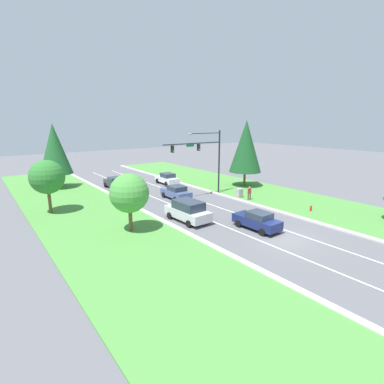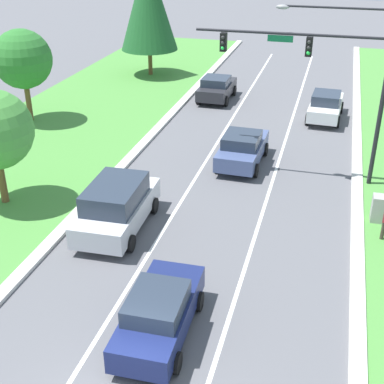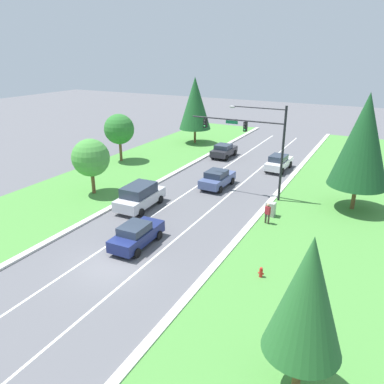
{
  "view_description": "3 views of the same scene",
  "coord_description": "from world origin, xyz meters",
  "px_view_note": "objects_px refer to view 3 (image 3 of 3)",
  "views": [
    {
      "loc": [
        -19.36,
        -13.89,
        9.32
      ],
      "look_at": [
        -0.08,
        12.25,
        1.53
      ],
      "focal_mm": 28.0,
      "sensor_mm": 36.0,
      "label": 1
    },
    {
      "loc": [
        4.11,
        -8.86,
        11.09
      ],
      "look_at": [
        -0.89,
        9.43,
        1.34
      ],
      "focal_mm": 50.0,
      "sensor_mm": 36.0,
      "label": 2
    },
    {
      "loc": [
        13.47,
        -15.17,
        12.25
      ],
      "look_at": [
        0.64,
        9.3,
        1.73
      ],
      "focal_mm": 35.0,
      "sensor_mm": 36.0,
      "label": 3
    }
  ],
  "objects_px": {
    "slate_blue_sedan": "(217,179)",
    "charcoal_sedan": "(224,151)",
    "oak_near_left_tree": "(119,129)",
    "pedestrian": "(268,213)",
    "navy_sedan": "(137,235)",
    "utility_cabinet": "(271,210)",
    "conifer_near_right_tree": "(363,141)",
    "oak_far_left_tree": "(91,158)",
    "silver_suv": "(140,196)",
    "conifer_far_right_tree": "(307,296)",
    "fire_hydrant": "(261,273)",
    "white_sedan": "(279,162)",
    "traffic_signal_mast": "(256,136)",
    "conifer_mid_left_tree": "(195,103)"
  },
  "relations": [
    {
      "from": "fire_hydrant",
      "to": "conifer_near_right_tree",
      "type": "distance_m",
      "value": 14.5
    },
    {
      "from": "fire_hydrant",
      "to": "oak_near_left_tree",
      "type": "bearing_deg",
      "value": 144.66
    },
    {
      "from": "charcoal_sedan",
      "to": "conifer_far_right_tree",
      "type": "relative_size",
      "value": 0.62
    },
    {
      "from": "pedestrian",
      "to": "oak_near_left_tree",
      "type": "bearing_deg",
      "value": -4.73
    },
    {
      "from": "pedestrian",
      "to": "oak_far_left_tree",
      "type": "bearing_deg",
      "value": 22.2
    },
    {
      "from": "pedestrian",
      "to": "oak_far_left_tree",
      "type": "distance_m",
      "value": 16.05
    },
    {
      "from": "navy_sedan",
      "to": "silver_suv",
      "type": "bearing_deg",
      "value": 121.79
    },
    {
      "from": "traffic_signal_mast",
      "to": "silver_suv",
      "type": "relative_size",
      "value": 1.7
    },
    {
      "from": "utility_cabinet",
      "to": "conifer_far_right_tree",
      "type": "xyz_separation_m",
      "value": [
        5.52,
        -15.25,
        3.77
      ]
    },
    {
      "from": "traffic_signal_mast",
      "to": "white_sedan",
      "type": "relative_size",
      "value": 1.82
    },
    {
      "from": "fire_hydrant",
      "to": "conifer_far_right_tree",
      "type": "relative_size",
      "value": 0.1
    },
    {
      "from": "traffic_signal_mast",
      "to": "oak_near_left_tree",
      "type": "bearing_deg",
      "value": 168.16
    },
    {
      "from": "white_sedan",
      "to": "silver_suv",
      "type": "xyz_separation_m",
      "value": [
        -7.31,
        -15.53,
        0.15
      ]
    },
    {
      "from": "conifer_far_right_tree",
      "to": "traffic_signal_mast",
      "type": "bearing_deg",
      "value": 113.71
    },
    {
      "from": "oak_near_left_tree",
      "to": "oak_far_left_tree",
      "type": "height_order",
      "value": "oak_near_left_tree"
    },
    {
      "from": "navy_sedan",
      "to": "oak_near_left_tree",
      "type": "relative_size",
      "value": 0.8
    },
    {
      "from": "oak_far_left_tree",
      "to": "traffic_signal_mast",
      "type": "bearing_deg",
      "value": 25.06
    },
    {
      "from": "conifer_near_right_tree",
      "to": "oak_near_left_tree",
      "type": "height_order",
      "value": "conifer_near_right_tree"
    },
    {
      "from": "silver_suv",
      "to": "traffic_signal_mast",
      "type": "bearing_deg",
      "value": 40.29
    },
    {
      "from": "charcoal_sedan",
      "to": "slate_blue_sedan",
      "type": "bearing_deg",
      "value": -69.34
    },
    {
      "from": "oak_far_left_tree",
      "to": "conifer_mid_left_tree",
      "type": "distance_m",
      "value": 21.89
    },
    {
      "from": "slate_blue_sedan",
      "to": "conifer_near_right_tree",
      "type": "relative_size",
      "value": 0.48
    },
    {
      "from": "utility_cabinet",
      "to": "oak_near_left_tree",
      "type": "height_order",
      "value": "oak_near_left_tree"
    },
    {
      "from": "white_sedan",
      "to": "utility_cabinet",
      "type": "relative_size",
      "value": 3.91
    },
    {
      "from": "traffic_signal_mast",
      "to": "utility_cabinet",
      "type": "height_order",
      "value": "traffic_signal_mast"
    },
    {
      "from": "silver_suv",
      "to": "conifer_far_right_tree",
      "type": "height_order",
      "value": "conifer_far_right_tree"
    },
    {
      "from": "silver_suv",
      "to": "conifer_near_right_tree",
      "type": "relative_size",
      "value": 0.53
    },
    {
      "from": "fire_hydrant",
      "to": "conifer_near_right_tree",
      "type": "relative_size",
      "value": 0.07
    },
    {
      "from": "utility_cabinet",
      "to": "conifer_near_right_tree",
      "type": "relative_size",
      "value": 0.13
    },
    {
      "from": "white_sedan",
      "to": "utility_cabinet",
      "type": "xyz_separation_m",
      "value": [
        2.78,
        -12.31,
        -0.27
      ]
    },
    {
      "from": "slate_blue_sedan",
      "to": "silver_suv",
      "type": "xyz_separation_m",
      "value": [
        -3.62,
        -7.51,
        0.17
      ]
    },
    {
      "from": "conifer_mid_left_tree",
      "to": "navy_sedan",
      "type": "bearing_deg",
      "value": -70.24
    },
    {
      "from": "navy_sedan",
      "to": "utility_cabinet",
      "type": "xyz_separation_m",
      "value": [
        6.53,
        8.65,
        -0.22
      ]
    },
    {
      "from": "traffic_signal_mast",
      "to": "charcoal_sedan",
      "type": "bearing_deg",
      "value": 124.2
    },
    {
      "from": "oak_near_left_tree",
      "to": "conifer_far_right_tree",
      "type": "distance_m",
      "value": 33.99
    },
    {
      "from": "white_sedan",
      "to": "oak_far_left_tree",
      "type": "height_order",
      "value": "oak_far_left_tree"
    },
    {
      "from": "traffic_signal_mast",
      "to": "charcoal_sedan",
      "type": "relative_size",
      "value": 2.03
    },
    {
      "from": "slate_blue_sedan",
      "to": "charcoal_sedan",
      "type": "bearing_deg",
      "value": 111.4
    },
    {
      "from": "oak_near_left_tree",
      "to": "pedestrian",
      "type": "bearing_deg",
      "value": -23.04
    },
    {
      "from": "utility_cabinet",
      "to": "traffic_signal_mast",
      "type": "bearing_deg",
      "value": 127.73
    },
    {
      "from": "utility_cabinet",
      "to": "fire_hydrant",
      "type": "height_order",
      "value": "utility_cabinet"
    },
    {
      "from": "charcoal_sedan",
      "to": "oak_near_left_tree",
      "type": "relative_size",
      "value": 0.75
    },
    {
      "from": "fire_hydrant",
      "to": "conifer_far_right_tree",
      "type": "xyz_separation_m",
      "value": [
        3.55,
        -6.76,
        4.02
      ]
    },
    {
      "from": "traffic_signal_mast",
      "to": "pedestrian",
      "type": "distance_m",
      "value": 7.3
    },
    {
      "from": "slate_blue_sedan",
      "to": "charcoal_sedan",
      "type": "xyz_separation_m",
      "value": [
        -3.63,
        10.09,
        -0.02
      ]
    },
    {
      "from": "silver_suv",
      "to": "oak_near_left_tree",
      "type": "height_order",
      "value": "oak_near_left_tree"
    },
    {
      "from": "pedestrian",
      "to": "fire_hydrant",
      "type": "height_order",
      "value": "pedestrian"
    },
    {
      "from": "white_sedan",
      "to": "conifer_near_right_tree",
      "type": "bearing_deg",
      "value": -40.54
    },
    {
      "from": "utility_cabinet",
      "to": "oak_far_left_tree",
      "type": "height_order",
      "value": "oak_far_left_tree"
    },
    {
      "from": "charcoal_sedan",
      "to": "silver_suv",
      "type": "relative_size",
      "value": 0.84
    }
  ]
}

